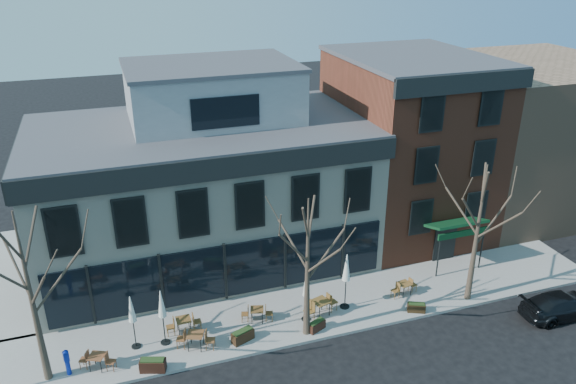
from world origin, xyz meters
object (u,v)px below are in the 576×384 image
object	(u,v)px
parked_sedan	(562,305)
call_box	(67,361)
umbrella_0	(132,312)
cafe_set_0	(97,360)

from	to	relation	value
parked_sedan	call_box	distance (m)	23.54
umbrella_0	cafe_set_0	bearing A→B (deg)	-150.69
parked_sedan	umbrella_0	size ratio (longest dim) A/B	1.57
parked_sedan	cafe_set_0	size ratio (longest dim) A/B	2.64
parked_sedan	cafe_set_0	bearing A→B (deg)	83.59
call_box	umbrella_0	distance (m)	3.28
call_box	umbrella_0	xyz separation A→B (m)	(2.89, 0.91, 1.25)
cafe_set_0	umbrella_0	xyz separation A→B (m)	(1.68, 0.95, 1.50)
parked_sedan	call_box	bearing A→B (deg)	83.93
cafe_set_0	call_box	bearing A→B (deg)	178.40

